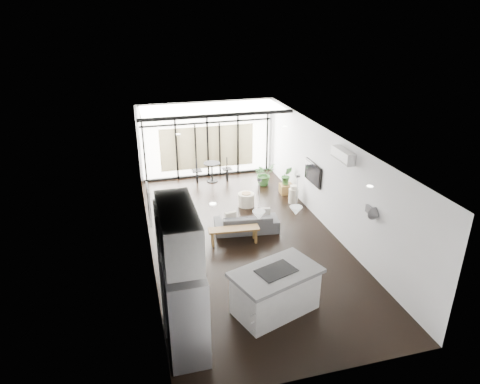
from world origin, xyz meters
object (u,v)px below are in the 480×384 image
sofa (246,220)px  console_bench (234,235)px  milk_can (293,194)px  island (275,291)px  pouf (246,200)px  fridge (187,316)px  tv (313,173)px

sofa → console_bench: bearing=54.7°
console_bench → milk_can: milk_can is taller
island → sofa: bearing=64.6°
island → pouf: (0.82, 5.13, -0.28)m
island → fridge: fridge is taller
fridge → milk_can: bearing=53.1°
island → sofa: island is taller
console_bench → milk_can: (2.50, 1.99, 0.09)m
fridge → pouf: (2.76, 5.92, -0.67)m
sofa → console_bench: sofa is taller
fridge → tv: bearing=47.3°
island → fridge: bearing=-177.0°
island → tv: (2.63, 4.16, 0.81)m
sofa → pouf: size_ratio=3.45×
pouf → console_bench: bearing=-113.8°
tv → pouf: bearing=151.7°
milk_can → island: bearing=-115.6°
console_bench → tv: tv is taller
fridge → tv: (4.57, 4.95, 0.42)m
fridge → sofa: (2.31, 4.30, -0.53)m
fridge → milk_can: 7.19m
fridge → pouf: 6.57m
console_bench → tv: (2.77, 1.21, 1.08)m
pouf → milk_can: (1.54, -0.19, 0.10)m
fridge → console_bench: 4.21m
sofa → tv: (2.26, 0.65, 0.95)m
island → tv: bearing=38.4°
tv → island: bearing=-122.3°
island → tv: size_ratio=1.62×
fridge → tv: fridge is taller
island → milk_can: island is taller
milk_can → tv: bearing=-71.2°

